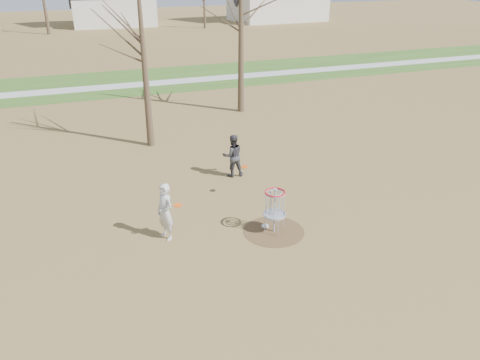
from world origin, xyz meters
The scene contains 9 objects.
ground centered at (0.00, 0.00, 0.00)m, with size 160.00×160.00×0.00m, color brown.
green_band centered at (0.00, 21.00, 0.01)m, with size 160.00×8.00×0.01m, color #2D5119.
footpath centered at (0.00, 20.00, 0.01)m, with size 160.00×1.50×0.01m, color #9E9E99.
dirt_circle centered at (0.00, 0.00, 0.01)m, with size 1.80×1.80×0.01m, color #47331E.
player_standing centered at (-3.02, 0.76, 0.84)m, with size 0.61×0.40×1.69m, color #BEBEBE.
player_throwing centered at (0.23, 4.20, 0.80)m, with size 0.78×0.61×1.60m, color #343439.
disc_grounded centered at (-0.13, 0.35, 0.02)m, with size 0.22×0.22×0.02m, color white.
discs_in_play centered at (-1.28, 1.56, 1.08)m, with size 2.91×2.03×0.07m.
disc_golf_basket centered at (0.00, 0.00, 0.91)m, with size 0.64×0.64×1.35m.
Camera 1 is at (-5.11, -10.75, 7.14)m, focal length 35.00 mm.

